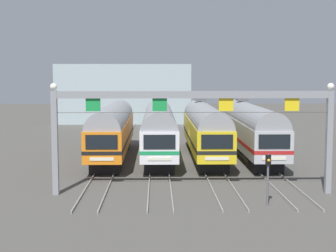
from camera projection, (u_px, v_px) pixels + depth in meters
ground_plane at (182, 158)px, 45.70m from camera, size 160.00×160.00×0.00m
track_bed at (175, 134)px, 62.60m from camera, size 13.85×70.00×0.15m
commuter_train_orange at (112, 128)px, 45.28m from camera, size 2.88×18.06×4.77m
commuter_train_white at (159, 128)px, 45.37m from camera, size 2.88×18.06×5.05m
commuter_train_yellow at (205, 128)px, 45.46m from camera, size 2.88×18.06×5.05m
commuter_train_stainless at (251, 128)px, 45.55m from camera, size 2.88×18.06×5.05m
catenary_gantry at (193, 113)px, 31.74m from camera, size 17.59×0.44×6.97m
yard_signal_mast at (268, 170)px, 29.25m from camera, size 0.28×0.35×2.99m
maintenance_building at (125, 93)px, 79.50m from camera, size 20.07×10.00×8.84m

